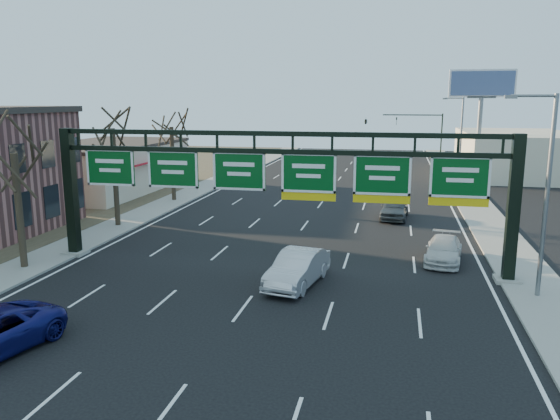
# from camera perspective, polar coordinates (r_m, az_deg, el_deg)

# --- Properties ---
(ground) EXTENTS (160.00, 160.00, 0.00)m
(ground) POSITION_cam_1_polar(r_m,az_deg,el_deg) (21.93, -5.36, -12.07)
(ground) COLOR black
(ground) RESTS_ON ground
(sidewalk_left) EXTENTS (3.00, 120.00, 0.12)m
(sidewalk_left) POSITION_cam_1_polar(r_m,az_deg,el_deg) (44.35, -13.50, -0.16)
(sidewalk_left) COLOR gray
(sidewalk_left) RESTS_ON ground
(sidewalk_right) EXTENTS (3.00, 120.00, 0.12)m
(sidewalk_right) POSITION_cam_1_polar(r_m,az_deg,el_deg) (40.66, 21.18, -1.66)
(sidewalk_right) COLOR gray
(sidewalk_right) RESTS_ON ground
(dirt_strip_left) EXTENTS (21.00, 120.00, 0.06)m
(dirt_strip_left) POSITION_cam_1_polar(r_m,az_deg,el_deg) (50.78, -26.03, 0.40)
(dirt_strip_left) COLOR #473D2B
(dirt_strip_left) RESTS_ON ground
(lane_markings) EXTENTS (21.60, 120.00, 0.01)m
(lane_markings) POSITION_cam_1_polar(r_m,az_deg,el_deg) (40.58, 3.06, -0.99)
(lane_markings) COLOR white
(lane_markings) RESTS_ON ground
(sign_gantry) EXTENTS (24.60, 1.20, 7.20)m
(sign_gantry) POSITION_cam_1_polar(r_m,az_deg,el_deg) (28.11, -0.37, 3.05)
(sign_gantry) COLOR black
(sign_gantry) RESTS_ON ground
(cream_strip) EXTENTS (10.90, 18.40, 4.70)m
(cream_strip) POSITION_cam_1_polar(r_m,az_deg,el_deg) (55.88, -17.73, 4.35)
(cream_strip) COLOR #C0B79F
(cream_strip) RESTS_ON ground
(building_right_distant) EXTENTS (12.00, 20.00, 5.00)m
(building_right_distant) POSITION_cam_1_polar(r_m,az_deg,el_deg) (70.81, 23.39, 5.45)
(building_right_distant) COLOR #C0B79F
(building_right_distant) RESTS_ON ground
(tree_gantry) EXTENTS (3.60, 3.60, 8.48)m
(tree_gantry) POSITION_cam_1_polar(r_m,az_deg,el_deg) (30.74, -26.24, 7.26)
(tree_gantry) COLOR #2B2318
(tree_gantry) RESTS_ON sidewalk_left
(tree_mid) EXTENTS (3.60, 3.60, 9.24)m
(tree_mid) POSITION_cam_1_polar(r_m,az_deg,el_deg) (39.06, -17.21, 9.65)
(tree_mid) COLOR #2B2318
(tree_mid) RESTS_ON sidewalk_left
(tree_far) EXTENTS (3.60, 3.60, 8.86)m
(tree_far) POSITION_cam_1_polar(r_m,az_deg,el_deg) (48.06, -11.33, 9.73)
(tree_far) COLOR #2B2318
(tree_far) RESTS_ON sidewalk_left
(streetlight_near) EXTENTS (2.15, 0.22, 9.00)m
(streetlight_near) POSITION_cam_1_polar(r_m,az_deg,el_deg) (26.20, 25.92, 2.28)
(streetlight_near) COLOR slate
(streetlight_near) RESTS_ON sidewalk_right
(streetlight_far) EXTENTS (2.15, 0.22, 9.00)m
(streetlight_far) POSITION_cam_1_polar(r_m,az_deg,el_deg) (59.61, 18.27, 7.36)
(streetlight_far) COLOR slate
(streetlight_far) RESTS_ON sidewalk_right
(billboard_right) EXTENTS (7.00, 0.50, 12.00)m
(billboard_right) POSITION_cam_1_polar(r_m,az_deg,el_deg) (64.75, 20.30, 11.04)
(billboard_right) COLOR slate
(billboard_right) RESTS_ON ground
(traffic_signal_mast) EXTENTS (10.16, 0.54, 7.00)m
(traffic_signal_mast) POSITION_cam_1_polar(r_m,az_deg,el_deg) (74.23, 11.82, 8.70)
(traffic_signal_mast) COLOR black
(traffic_signal_mast) RESTS_ON ground
(car_silver_sedan) EXTENTS (2.63, 5.22, 1.64)m
(car_silver_sedan) POSITION_cam_1_polar(r_m,az_deg,el_deg) (26.23, 1.84, -6.11)
(car_silver_sedan) COLOR #B7B7BC
(car_silver_sedan) RESTS_ON ground
(car_white_wagon) EXTENTS (2.44, 4.76, 1.32)m
(car_white_wagon) POSITION_cam_1_polar(r_m,az_deg,el_deg) (31.29, 16.74, -4.00)
(car_white_wagon) COLOR silver
(car_white_wagon) RESTS_ON ground
(car_grey_far) EXTENTS (2.25, 4.85, 1.61)m
(car_grey_far) POSITION_cam_1_polar(r_m,az_deg,el_deg) (41.65, 11.87, 0.22)
(car_grey_far) COLOR #46494B
(car_grey_far) RESTS_ON ground
(car_silver_distant) EXTENTS (2.05, 4.75, 1.52)m
(car_silver_distant) POSITION_cam_1_polar(r_m,az_deg,el_deg) (54.32, 3.50, 2.98)
(car_silver_distant) COLOR #B9BABF
(car_silver_distant) RESTS_ON ground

